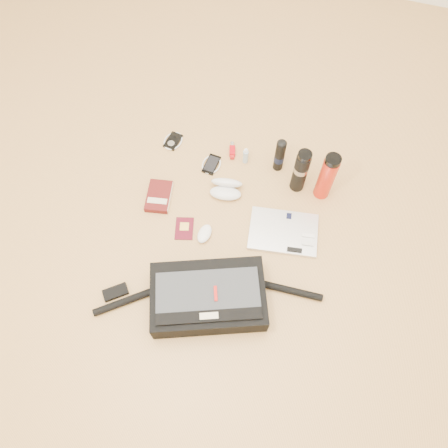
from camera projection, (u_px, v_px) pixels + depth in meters
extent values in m
plane|color=tan|center=(230.00, 241.00, 2.06)|extent=(4.00, 4.00, 0.00)
cube|color=black|center=(208.00, 297.00, 1.87)|extent=(0.56, 0.46, 0.12)
cube|color=#303338|center=(208.00, 295.00, 1.81)|extent=(0.48, 0.36, 0.01)
cube|color=black|center=(209.00, 316.00, 1.77)|extent=(0.42, 0.20, 0.02)
cube|color=beige|center=(209.00, 316.00, 1.77)|extent=(0.08, 0.05, 0.02)
cube|color=#B80E08|center=(216.00, 294.00, 1.81)|extent=(0.04, 0.07, 0.02)
cylinder|color=black|center=(127.00, 300.00, 1.91)|extent=(0.25, 0.22, 0.03)
cylinder|color=black|center=(289.00, 290.00, 1.93)|extent=(0.30, 0.05, 0.03)
cube|color=black|center=(116.00, 292.00, 1.94)|extent=(0.12, 0.11, 0.02)
cube|color=silver|center=(283.00, 232.00, 2.07)|extent=(0.35, 0.27, 0.02)
cube|color=black|center=(289.00, 216.00, 2.09)|extent=(0.03, 0.03, 0.00)
cube|color=white|center=(308.00, 236.00, 2.04)|extent=(0.06, 0.03, 0.01)
cube|color=silver|center=(308.00, 244.00, 2.03)|extent=(0.06, 0.02, 0.01)
cube|color=black|center=(295.00, 250.00, 2.01)|extent=(0.07, 0.03, 0.01)
cube|color=#4D1010|center=(159.00, 196.00, 2.15)|extent=(0.15, 0.19, 0.03)
cube|color=beige|center=(170.00, 197.00, 2.15)|extent=(0.04, 0.16, 0.03)
cube|color=beige|center=(157.00, 201.00, 2.12)|extent=(0.10, 0.05, 0.00)
cube|color=#4F0A18|center=(184.00, 229.00, 2.09)|extent=(0.11, 0.14, 0.00)
cube|color=gold|center=(184.00, 226.00, 2.09)|extent=(0.05, 0.05, 0.00)
ellipsoid|color=white|center=(205.00, 234.00, 2.06)|extent=(0.07, 0.11, 0.03)
ellipsoid|color=silver|center=(225.00, 193.00, 2.15)|extent=(0.17, 0.10, 0.05)
ellipsoid|color=silver|center=(227.00, 183.00, 2.16)|extent=(0.17, 0.11, 0.09)
ellipsoid|color=black|center=(219.00, 192.00, 2.15)|extent=(0.04, 0.03, 0.01)
ellipsoid|color=black|center=(232.00, 194.00, 2.15)|extent=(0.04, 0.03, 0.01)
cylinder|color=black|center=(225.00, 193.00, 2.15)|extent=(0.02, 0.01, 0.00)
cube|color=black|center=(173.00, 141.00, 2.32)|extent=(0.08, 0.12, 0.01)
cylinder|color=#9D9D9F|center=(171.00, 143.00, 2.30)|extent=(0.04, 0.04, 0.00)
torus|color=silver|center=(173.00, 141.00, 2.32)|extent=(0.11, 0.11, 0.01)
cube|color=black|center=(211.00, 164.00, 2.25)|extent=(0.07, 0.12, 0.01)
cube|color=black|center=(211.00, 164.00, 2.25)|extent=(0.06, 0.10, 0.00)
torus|color=white|center=(211.00, 164.00, 2.25)|extent=(0.10, 0.10, 0.01)
cube|color=#AF0811|center=(232.00, 151.00, 2.28)|extent=(0.04, 0.06, 0.03)
cube|color=#AF1514|center=(232.00, 157.00, 2.26)|extent=(0.03, 0.02, 0.02)
cylinder|color=#B0AFB2|center=(232.00, 145.00, 2.30)|extent=(0.03, 0.04, 0.02)
cylinder|color=#99B8CD|center=(246.00, 157.00, 2.23)|extent=(0.04, 0.04, 0.08)
cylinder|color=white|center=(246.00, 151.00, 2.19)|extent=(0.02, 0.02, 0.02)
cylinder|color=silver|center=(246.00, 150.00, 2.18)|extent=(0.01, 0.01, 0.01)
cylinder|color=black|center=(280.00, 156.00, 2.16)|extent=(0.06, 0.06, 0.20)
cylinder|color=black|center=(279.00, 158.00, 2.18)|extent=(0.06, 0.06, 0.04)
ellipsoid|color=black|center=(282.00, 143.00, 2.07)|extent=(0.06, 0.06, 0.02)
cylinder|color=black|center=(300.00, 172.00, 2.09)|extent=(0.09, 0.09, 0.25)
cylinder|color=#979799|center=(301.00, 169.00, 2.06)|extent=(0.09, 0.09, 0.03)
cylinder|color=black|center=(305.00, 156.00, 1.97)|extent=(0.08, 0.08, 0.02)
cylinder|color=red|center=(326.00, 178.00, 2.06)|extent=(0.08, 0.08, 0.27)
cylinder|color=black|center=(333.00, 160.00, 1.93)|extent=(0.08, 0.08, 0.03)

